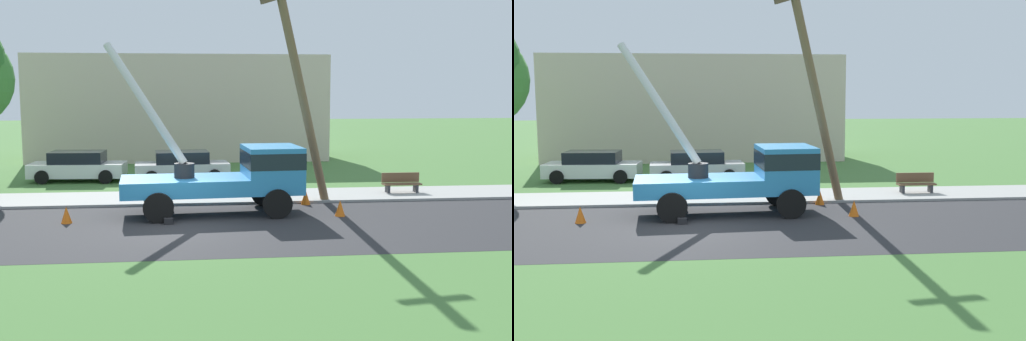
# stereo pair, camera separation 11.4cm
# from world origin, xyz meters

# --- Properties ---
(ground_plane) EXTENTS (120.00, 120.00, 0.00)m
(ground_plane) POSITION_xyz_m (0.00, 12.00, 0.00)
(ground_plane) COLOR #477538
(road_asphalt) EXTENTS (80.00, 7.54, 0.01)m
(road_asphalt) POSITION_xyz_m (0.00, 0.00, 0.00)
(road_asphalt) COLOR #2B2B2D
(road_asphalt) RESTS_ON ground
(sidewalk_strip) EXTENTS (80.00, 3.02, 0.10)m
(sidewalk_strip) POSITION_xyz_m (0.00, 5.28, 0.05)
(sidewalk_strip) COLOR #9E9E99
(sidewalk_strip) RESTS_ON ground
(utility_truck) EXTENTS (6.91, 3.21, 5.98)m
(utility_truck) POSITION_xyz_m (1.91, 2.24, 1.41)
(utility_truck) COLOR #2D84C6
(utility_truck) RESTS_ON ground
(leaning_utility_pole) EXTENTS (2.98, 2.02, 8.69)m
(leaning_utility_pole) POSITION_xyz_m (4.39, 3.34, 4.45)
(leaning_utility_pole) COLOR brown
(leaning_utility_pole) RESTS_ON ground
(traffic_cone_ahead) EXTENTS (0.36, 0.36, 0.56)m
(traffic_cone_ahead) POSITION_xyz_m (5.44, 1.26, 0.28)
(traffic_cone_ahead) COLOR orange
(traffic_cone_ahead) RESTS_ON ground
(traffic_cone_behind) EXTENTS (0.36, 0.36, 0.56)m
(traffic_cone_behind) POSITION_xyz_m (-3.69, 1.10, 0.28)
(traffic_cone_behind) COLOR orange
(traffic_cone_behind) RESTS_ON ground
(traffic_cone_curbside) EXTENTS (0.36, 0.36, 0.56)m
(traffic_cone_curbside) POSITION_xyz_m (4.67, 3.54, 0.28)
(traffic_cone_curbside) COLOR orange
(traffic_cone_curbside) RESTS_ON ground
(parked_sedan_white) EXTENTS (4.49, 2.18, 1.42)m
(parked_sedan_white) POSITION_xyz_m (-4.94, 10.71, 0.71)
(parked_sedan_white) COLOR silver
(parked_sedan_white) RESTS_ON ground
(parked_sedan_silver) EXTENTS (4.52, 2.22, 1.42)m
(parked_sedan_silver) POSITION_xyz_m (-0.02, 10.23, 0.71)
(parked_sedan_silver) COLOR #B7B7BF
(parked_sedan_silver) RESTS_ON ground
(park_bench) EXTENTS (1.60, 0.45, 0.90)m
(park_bench) POSITION_xyz_m (9.04, 5.34, 0.46)
(park_bench) COLOR brown
(park_bench) RESTS_ON ground
(lowrise_building_backdrop) EXTENTS (18.00, 6.00, 6.40)m
(lowrise_building_backdrop) POSITION_xyz_m (-0.20, 20.49, 3.20)
(lowrise_building_backdrop) COLOR beige
(lowrise_building_backdrop) RESTS_ON ground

